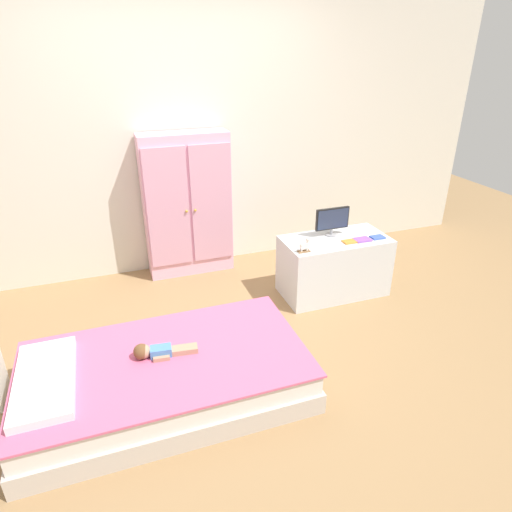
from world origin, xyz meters
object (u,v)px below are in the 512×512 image
rocking_horse_toy (305,245)px  book_orange (349,242)px  book_blue (378,237)px  wardrobe (188,205)px  book_purple (362,240)px  bed (167,377)px  doll (154,351)px  tv_monitor (332,220)px  tv_stand (334,266)px

rocking_horse_toy → book_orange: rocking_horse_toy is taller
book_orange → book_blue: bearing=0.0°
wardrobe → book_purple: bearing=-36.8°
book_purple → wardrobe: bearing=143.2°
bed → book_blue: (1.96, 0.71, 0.39)m
bed → wardrobe: 1.83m
bed → book_orange: size_ratio=15.56×
doll → book_purple: bearing=19.6°
tv_monitor → rocking_horse_toy: tv_monitor is taller
tv_stand → tv_monitor: tv_monitor is taller
rocking_horse_toy → bed: bearing=-152.2°
tv_monitor → tv_stand: bearing=-87.2°
doll → book_orange: bearing=20.9°
book_blue → doll: bearing=-161.7°
bed → book_blue: bearing=19.8°
tv_stand → wardrobe: bearing=141.9°
book_orange → book_blue: 0.28m
rocking_horse_toy → book_blue: (0.71, 0.05, -0.05)m
book_orange → doll: bearing=-159.1°
tv_stand → tv_monitor: bearing=92.8°
book_purple → book_blue: bearing=0.0°
tv_monitor → book_orange: 0.24m
book_orange → book_purple: same height
book_purple → doll: bearing=-160.4°
doll → wardrobe: (0.57, 1.64, 0.35)m
book_purple → bed: bearing=-158.7°
doll → book_orange: size_ratio=3.49×
doll → tv_stand: bearing=24.8°
wardrobe → tv_monitor: 1.35m
bed → book_orange: (1.69, 0.71, 0.39)m
book_orange → book_purple: 0.12m
doll → book_orange: book_orange is taller
wardrobe → tv_monitor: bearing=-35.5°
rocking_horse_toy → book_blue: 0.72m
tv_monitor → book_orange: size_ratio=2.74×
tv_stand → rocking_horse_toy: (-0.37, -0.15, 0.32)m
doll → rocking_horse_toy: rocking_horse_toy is taller
rocking_horse_toy → book_orange: size_ratio=1.10×
tv_monitor → wardrobe: bearing=144.5°
bed → tv_stand: (1.62, 0.81, 0.12)m
bed → book_purple: (1.81, 0.71, 0.39)m
bed → book_orange: book_orange is taller
wardrobe → book_blue: size_ratio=11.63×
wardrobe → tv_monitor: size_ratio=4.36×
rocking_horse_toy → wardrobe: bearing=125.8°
wardrobe → rocking_horse_toy: 1.26m
tv_stand → book_blue: book_blue is taller
wardrobe → book_purple: size_ratio=9.55×
bed → book_blue: 2.12m
wardrobe → book_blue: bearing=-33.8°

